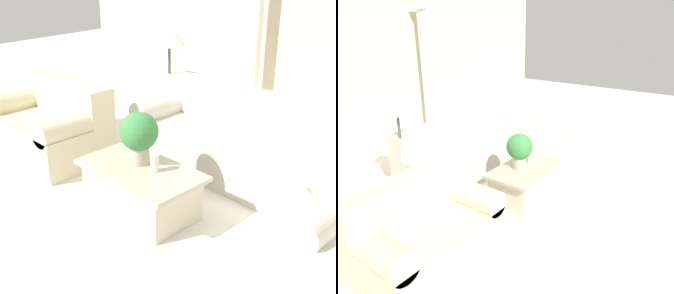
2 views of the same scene
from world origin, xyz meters
The scene contains 10 objects.
ground_plane centered at (0.00, 0.00, 0.00)m, with size 16.00×16.00×0.00m, color silver.
wall_back centered at (0.00, 2.84, 1.60)m, with size 10.00×0.06×3.20m.
sofa_long centered at (0.14, 0.71, 0.34)m, with size 2.44×0.86×0.84m.
loveseat centered at (-1.74, -0.38, 0.35)m, with size 1.42×0.86×0.84m.
coffee_table centered at (-0.06, -0.51, 0.22)m, with size 1.12×0.64×0.43m.
potted_plant centered at (-0.15, -0.44, 0.71)m, with size 0.35×0.35×0.47m.
pillar_candle centered at (0.08, -0.47, 0.51)m, with size 0.07×0.07×0.16m.
floor_lamp centered at (-1.04, 0.82, 1.20)m, with size 0.36×0.36×1.42m.
column_right centered at (0.98, 2.55, 1.29)m, with size 0.27×0.27×2.52m.
armchair centered at (1.79, -0.06, 0.35)m, with size 0.84×0.83×0.81m.
Camera 2 is at (-3.46, -2.62, 2.27)m, focal length 35.00 mm.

